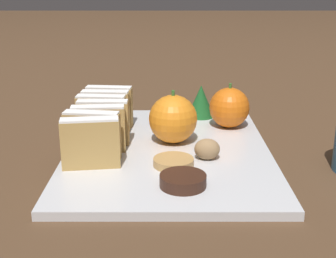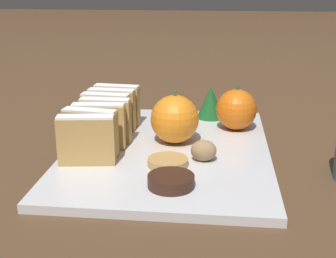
% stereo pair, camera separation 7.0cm
% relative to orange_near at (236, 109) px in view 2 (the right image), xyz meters
% --- Properties ---
extents(ground_plane, '(6.00, 6.00, 0.00)m').
position_rel_orange_near_xyz_m(ground_plane, '(-0.11, -0.10, -0.05)').
color(ground_plane, '#513823').
extents(serving_platter, '(0.31, 0.41, 0.01)m').
position_rel_orange_near_xyz_m(serving_platter, '(-0.11, -0.10, -0.04)').
color(serving_platter, silver).
rests_on(serving_platter, ground_plane).
extents(stollen_slice_front, '(0.08, 0.03, 0.07)m').
position_rel_orange_near_xyz_m(stollen_slice_front, '(-0.21, -0.18, 0.00)').
color(stollen_slice_front, tan).
rests_on(stollen_slice_front, serving_platter).
extents(stollen_slice_second, '(0.08, 0.03, 0.07)m').
position_rel_orange_near_xyz_m(stollen_slice_second, '(-0.21, -0.15, 0.00)').
color(stollen_slice_second, tan).
rests_on(stollen_slice_second, serving_platter).
extents(stollen_slice_third, '(0.08, 0.03, 0.07)m').
position_rel_orange_near_xyz_m(stollen_slice_third, '(-0.21, -0.12, 0.00)').
color(stollen_slice_third, tan).
rests_on(stollen_slice_third, serving_platter).
extents(stollen_slice_fourth, '(0.08, 0.02, 0.07)m').
position_rel_orange_near_xyz_m(stollen_slice_fourth, '(-0.21, -0.09, 0.00)').
color(stollen_slice_fourth, tan).
rests_on(stollen_slice_fourth, serving_platter).
extents(stollen_slice_fifth, '(0.08, 0.03, 0.07)m').
position_rel_orange_near_xyz_m(stollen_slice_fifth, '(-0.21, -0.06, 0.00)').
color(stollen_slice_fifth, tan).
rests_on(stollen_slice_fifth, serving_platter).
extents(stollen_slice_sixth, '(0.08, 0.03, 0.07)m').
position_rel_orange_near_xyz_m(stollen_slice_sixth, '(-0.21, -0.03, 0.00)').
color(stollen_slice_sixth, tan).
rests_on(stollen_slice_sixth, serving_platter).
extents(stollen_slice_back, '(0.08, 0.03, 0.07)m').
position_rel_orange_near_xyz_m(stollen_slice_back, '(-0.21, 0.01, 0.00)').
color(stollen_slice_back, tan).
rests_on(stollen_slice_back, serving_platter).
extents(orange_near, '(0.07, 0.07, 0.08)m').
position_rel_orange_near_xyz_m(orange_near, '(0.00, 0.00, 0.00)').
color(orange_near, orange).
rests_on(orange_near, serving_platter).
extents(orange_far, '(0.08, 0.08, 0.08)m').
position_rel_orange_near_xyz_m(orange_far, '(-0.10, -0.08, 0.00)').
color(orange_far, orange).
rests_on(orange_far, serving_platter).
extents(walnut, '(0.04, 0.03, 0.03)m').
position_rel_orange_near_xyz_m(walnut, '(-0.05, -0.15, -0.02)').
color(walnut, '#9E7A51').
rests_on(walnut, serving_platter).
extents(chocolate_cookie, '(0.06, 0.06, 0.02)m').
position_rel_orange_near_xyz_m(chocolate_cookie, '(-0.09, -0.24, -0.03)').
color(chocolate_cookie, '#381E14').
rests_on(chocolate_cookie, serving_platter).
extents(gingerbread_cookie, '(0.06, 0.06, 0.01)m').
position_rel_orange_near_xyz_m(gingerbread_cookie, '(-0.10, -0.17, -0.03)').
color(gingerbread_cookie, tan).
rests_on(gingerbread_cookie, serving_platter).
extents(evergreen_sprig, '(0.05, 0.05, 0.06)m').
position_rel_orange_near_xyz_m(evergreen_sprig, '(-0.04, 0.06, -0.00)').
color(evergreen_sprig, '#195623').
rests_on(evergreen_sprig, serving_platter).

